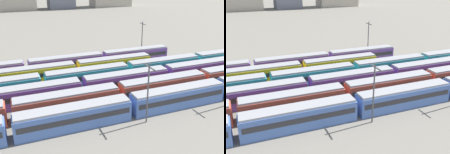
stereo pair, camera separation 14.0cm
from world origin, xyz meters
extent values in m
cube|color=#4C70BC|center=(11.97, 0.00, 1.70)|extent=(18.00, 3.00, 3.40)
cube|color=#2D2D33|center=(11.97, 0.00, 2.11)|extent=(17.20, 3.06, 0.90)
cube|color=#939399|center=(11.97, 0.00, 3.57)|extent=(17.60, 2.70, 0.35)
cube|color=#4C70BC|center=(30.87, 0.00, 1.70)|extent=(18.00, 3.00, 3.40)
cube|color=#2D2D33|center=(30.87, 0.00, 2.11)|extent=(17.20, 3.06, 0.90)
cube|color=#939399|center=(30.87, 0.00, 3.57)|extent=(17.60, 2.70, 0.35)
cube|color=#BC4C38|center=(12.11, 5.20, 1.70)|extent=(18.00, 3.00, 3.40)
cube|color=#2D2D33|center=(12.11, 5.20, 2.11)|extent=(17.20, 3.06, 0.90)
cube|color=#939399|center=(12.11, 5.20, 3.57)|extent=(17.60, 2.70, 0.35)
cube|color=#BC4C38|center=(31.01, 5.20, 1.70)|extent=(18.00, 3.00, 3.40)
cube|color=#2D2D33|center=(31.01, 5.20, 2.11)|extent=(17.20, 3.06, 0.90)
cube|color=#939399|center=(31.01, 5.20, 3.57)|extent=(17.60, 2.70, 0.35)
cube|color=#6B429E|center=(6.65, 10.40, 1.70)|extent=(18.00, 3.00, 3.40)
cube|color=#2D2D33|center=(6.65, 10.40, 2.11)|extent=(17.20, 3.06, 0.90)
cube|color=#939399|center=(6.65, 10.40, 3.57)|extent=(17.60, 2.70, 0.35)
cube|color=#6B429E|center=(25.55, 10.40, 1.70)|extent=(18.00, 3.00, 3.40)
cube|color=#2D2D33|center=(25.55, 10.40, 2.11)|extent=(17.20, 3.06, 0.90)
cube|color=#939399|center=(25.55, 10.40, 3.57)|extent=(17.60, 2.70, 0.35)
cube|color=#6B429E|center=(44.45, 10.40, 1.70)|extent=(18.00, 3.00, 3.40)
cube|color=#2D2D33|center=(44.45, 10.40, 2.11)|extent=(17.20, 3.06, 0.90)
cube|color=#939399|center=(44.45, 10.40, 3.57)|extent=(17.60, 2.70, 0.35)
cube|color=teal|center=(18.82, 15.60, 1.70)|extent=(18.00, 3.00, 3.40)
cube|color=#2D2D33|center=(18.82, 15.60, 2.11)|extent=(17.20, 3.06, 0.90)
cube|color=#939399|center=(18.82, 15.60, 3.57)|extent=(17.60, 2.70, 0.35)
cube|color=teal|center=(37.72, 15.60, 1.70)|extent=(18.00, 3.00, 3.40)
cube|color=#2D2D33|center=(37.72, 15.60, 2.11)|extent=(17.20, 3.06, 0.90)
cube|color=#939399|center=(37.72, 15.60, 3.57)|extent=(17.60, 2.70, 0.35)
cube|color=yellow|center=(8.19, 20.80, 1.70)|extent=(18.00, 3.00, 3.40)
cube|color=#2D2D33|center=(8.19, 20.80, 2.11)|extent=(17.20, 3.06, 0.90)
cube|color=#939399|center=(8.19, 20.80, 3.57)|extent=(17.60, 2.70, 0.35)
cube|color=yellow|center=(27.09, 20.80, 1.70)|extent=(18.00, 3.00, 3.40)
cube|color=#2D2D33|center=(27.09, 20.80, 2.11)|extent=(17.20, 3.06, 0.90)
cube|color=#939399|center=(27.09, 20.80, 3.57)|extent=(17.60, 2.70, 0.35)
cube|color=#6B429E|center=(16.52, 26.00, 1.70)|extent=(18.00, 3.00, 3.40)
cube|color=#2D2D33|center=(16.52, 26.00, 2.11)|extent=(17.20, 3.06, 0.90)
cube|color=#939399|center=(16.52, 26.00, 3.57)|extent=(17.60, 2.70, 0.35)
cube|color=#6B429E|center=(35.42, 26.00, 1.70)|extent=(18.00, 3.00, 3.40)
cube|color=#2D2D33|center=(35.42, 26.00, 2.11)|extent=(17.20, 3.06, 0.90)
cube|color=#939399|center=(35.42, 26.00, 3.57)|extent=(17.60, 2.70, 0.35)
cylinder|color=#4C4C51|center=(38.68, 28.82, 5.13)|extent=(0.24, 0.24, 10.26)
cube|color=#47474C|center=(38.68, 28.82, 9.66)|extent=(0.16, 3.20, 0.16)
cylinder|color=#4C4C51|center=(23.06, -2.71, 5.02)|extent=(0.24, 0.24, 10.03)
cube|color=#47474C|center=(23.06, -2.71, 9.43)|extent=(0.16, 3.20, 0.16)
camera|label=1|loc=(4.33, -34.68, 22.24)|focal=41.90mm
camera|label=2|loc=(4.46, -34.73, 22.24)|focal=41.90mm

